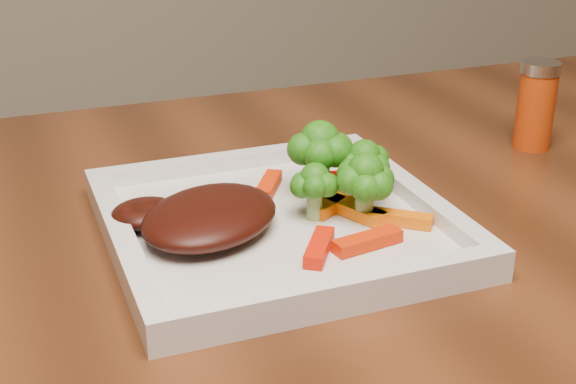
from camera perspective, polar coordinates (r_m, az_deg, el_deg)
name	(u,v)px	position (r m, az deg, el deg)	size (l,w,h in m)	color
plate	(277,228)	(0.66, -0.81, -2.59)	(0.27, 0.27, 0.01)	silver
steak	(210,216)	(0.63, -5.58, -1.73)	(0.12, 0.10, 0.03)	#370C08
broccoli_0	(320,159)	(0.69, 2.27, 2.38)	(0.06, 0.06, 0.07)	#266C12
broccoli_1	(364,166)	(0.68, 5.43, 1.88)	(0.05, 0.05, 0.06)	#1C6210
broccoli_2	(365,187)	(0.65, 5.49, 0.36)	(0.05, 0.05, 0.06)	#1E5F0F
broccoli_3	(315,184)	(0.65, 1.91, 0.58)	(0.05, 0.05, 0.06)	#286611
carrot_0	(367,241)	(0.62, 5.67, -3.49)	(0.06, 0.02, 0.01)	red
carrot_1	(401,219)	(0.66, 8.03, -1.88)	(0.05, 0.01, 0.01)	#E76303
carrot_2	(319,247)	(0.60, 2.23, -3.94)	(0.05, 0.01, 0.01)	red
carrot_3	(361,177)	(0.73, 5.22, 1.04)	(0.06, 0.02, 0.01)	red
carrot_4	(269,185)	(0.71, -1.38, 0.48)	(0.05, 0.01, 0.01)	red
carrot_5	(353,210)	(0.67, 4.66, -1.26)	(0.06, 0.02, 0.01)	#FF6D04
carrot_6	(335,202)	(0.68, 3.35, -0.75)	(0.06, 0.01, 0.01)	#E35703
spice_shaker	(536,105)	(0.87, 17.22, 5.91)	(0.04, 0.04, 0.09)	#AC3309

